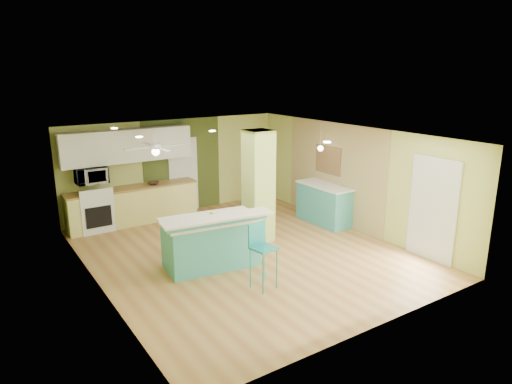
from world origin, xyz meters
The scene contains 23 objects.
floor centered at (0.00, 0.00, -0.01)m, with size 6.00×7.00×0.01m, color #9C6736.
ceiling centered at (0.00, 0.00, 2.50)m, with size 6.00×7.00×0.01m, color white.
wall_back centered at (0.00, 3.50, 1.25)m, with size 6.00×0.01×2.50m, color #BAC268.
wall_front centered at (0.00, -3.50, 1.25)m, with size 6.00×0.01×2.50m, color #BAC268.
wall_left centered at (-3.00, 0.00, 1.25)m, with size 0.01×7.00×2.50m, color #BAC268.
wall_right centered at (3.00, 0.00, 1.25)m, with size 0.01×7.00×2.50m, color #BAC268.
wood_panel centered at (2.99, 0.60, 1.25)m, with size 0.02×3.40×2.50m, color #988356.
olive_accent centered at (0.20, 3.49, 1.25)m, with size 2.20×0.02×2.50m, color #404D1E.
interior_door centered at (0.20, 3.46, 1.00)m, with size 0.82×0.05×2.00m, color silver.
french_door centered at (2.97, -2.30, 1.05)m, with size 0.04×1.08×2.10m, color silver.
column centered at (0.65, 0.50, 1.25)m, with size 0.55×0.55×2.50m, color #ADC25A.
kitchen_run centered at (-1.30, 3.20, 0.47)m, with size 3.25×0.63×0.94m.
stove centered at (-2.25, 3.19, 0.46)m, with size 0.76×0.66×1.08m.
upper_cabinets centered at (-1.30, 3.32, 1.95)m, with size 3.20×0.34×0.80m, color white.
microwave centered at (-2.25, 3.20, 1.35)m, with size 0.70×0.48×0.39m, color white.
ceiling_fan centered at (-1.10, 2.00, 2.08)m, with size 1.41×1.41×0.61m.
pendant_lamp centered at (2.65, 0.75, 1.88)m, with size 0.14×0.14×0.69m.
wall_decor centered at (2.96, 0.80, 1.55)m, with size 0.03×0.90×0.70m, color brown.
peninsula centered at (-0.91, -0.17, 0.52)m, with size 2.15×1.35×1.13m.
bar_stool centered at (-0.60, -1.44, 0.79)m, with size 0.44×0.44×1.18m.
side_counter centered at (2.70, 0.60, 0.50)m, with size 0.65×1.53×0.99m.
fruit_bowl centered at (-0.78, 3.13, 0.98)m, with size 0.29×0.29×0.07m, color #342015.
canister centered at (-0.88, -0.28, 1.07)m, with size 0.17×0.17×0.17m, color gold.
Camera 1 is at (-4.77, -7.60, 3.76)m, focal length 32.00 mm.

